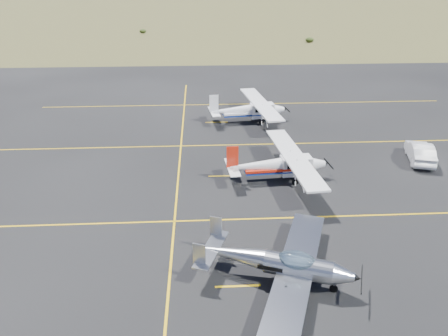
# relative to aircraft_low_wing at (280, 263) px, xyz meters

# --- Properties ---
(ground) EXTENTS (1600.00, 1600.00, 0.00)m
(ground) POSITION_rel_aircraft_low_wing_xyz_m (1.17, 3.28, -0.98)
(ground) COLOR #383D1C
(ground) RESTS_ON ground
(apron) EXTENTS (72.00, 72.00, 0.02)m
(apron) POSITION_rel_aircraft_low_wing_xyz_m (1.17, 10.28, -0.98)
(apron) COLOR black
(apron) RESTS_ON ground
(aircraft_low_wing) EXTENTS (6.87, 9.25, 2.04)m
(aircraft_low_wing) POSITION_rel_aircraft_low_wing_xyz_m (0.00, 0.00, 0.00)
(aircraft_low_wing) COLOR silver
(aircraft_low_wing) RESTS_ON apron
(aircraft_cessna) EXTENTS (5.90, 9.82, 2.48)m
(aircraft_cessna) POSITION_rel_aircraft_low_wing_xyz_m (1.67, 10.08, 0.13)
(aircraft_cessna) COLOR silver
(aircraft_cessna) RESTS_ON apron
(aircraft_plain) EXTENTS (6.19, 10.24, 2.58)m
(aircraft_plain) POSITION_rel_aircraft_low_wing_xyz_m (1.04, 21.81, 0.17)
(aircraft_plain) COLOR white
(aircraft_plain) RESTS_ON apron
(sedan) EXTENTS (2.48, 4.39, 1.37)m
(sedan) POSITION_rel_aircraft_low_wing_xyz_m (12.23, 12.46, -0.28)
(sedan) COLOR white
(sedan) RESTS_ON apron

